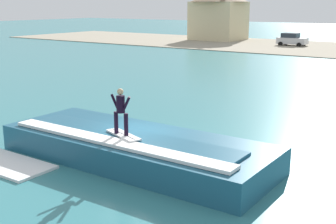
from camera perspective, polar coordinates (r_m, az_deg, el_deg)
The scene contains 7 objects.
ground_plane at distance 18.29m, azimuth -3.81°, elevation -5.40°, with size 260.00×260.00×0.00m, color teal.
wave_crest at distance 17.39m, azimuth -4.29°, elevation -4.55°, with size 10.96×4.03×1.15m.
surfboard at distance 16.82m, azimuth -5.74°, elevation -2.92°, with size 1.91×1.12×0.06m.
surfer at distance 16.55m, azimuth -6.06°, elevation 0.39°, with size 0.94×0.32×1.75m.
car_near_shore at distance 67.50m, azimuth 15.54°, elevation 8.92°, with size 4.15×2.29×1.86m.
house_with_chimney at distance 76.30m, azimuth 6.50°, elevation 12.41°, with size 9.66×9.66×8.56m.
whitewater_patch at distance 18.17m, azimuth -20.04°, elevation -6.19°, with size 3.93×1.80×0.10m.
Camera 1 is at (10.82, -13.48, 5.97)m, focal length 47.68 mm.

